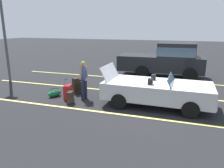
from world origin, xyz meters
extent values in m
plane|color=black|center=(0.00, 0.00, 0.00)|extent=(80.00, 80.00, 0.00)
cube|color=#EAE066|center=(0.00, -1.31, 0.00)|extent=(18.00, 0.12, 0.01)
cube|color=#EAE066|center=(0.00, 1.39, 0.00)|extent=(18.00, 0.12, 0.01)
cube|color=#EAE066|center=(0.00, 4.09, 0.00)|extent=(18.00, 0.12, 0.01)
cube|color=silver|center=(0.00, 0.00, 0.62)|extent=(4.14, 1.85, 0.64)
cube|color=silver|center=(1.43, -0.03, 0.51)|extent=(1.35, 1.70, 0.38)
cube|color=slate|center=(0.51, -0.01, 1.09)|extent=(0.22, 1.55, 0.31)
cube|color=black|center=(-0.20, 0.37, 1.05)|extent=(0.17, 0.22, 0.22)
cube|color=black|center=(-0.21, -0.36, 1.05)|extent=(0.17, 0.22, 0.22)
cube|color=silver|center=(-1.95, 0.05, 1.22)|extent=(0.36, 1.50, 0.58)
cylinder|color=black|center=(1.29, 0.78, 0.30)|extent=(0.60, 0.23, 0.60)
cylinder|color=black|center=(1.25, -0.84, 0.30)|extent=(0.60, 0.23, 0.60)
cylinder|color=black|center=(-1.25, 0.84, 0.30)|extent=(0.60, 0.23, 0.60)
cylinder|color=black|center=(-1.29, -0.78, 0.30)|extent=(0.60, 0.23, 0.60)
cube|color=#2D2319|center=(-3.65, 0.50, 0.37)|extent=(0.53, 0.55, 0.74)
cube|color=black|center=(-3.53, 0.40, 0.31)|extent=(0.27, 0.30, 0.41)
sphere|color=black|center=(-3.62, 0.70, 0.02)|extent=(0.04, 0.04, 0.04)
sphere|color=black|center=(-3.84, 0.44, 0.02)|extent=(0.04, 0.04, 0.04)
cube|color=red|center=(-3.67, -0.41, 0.31)|extent=(0.26, 0.41, 0.62)
cylinder|color=gray|center=(-3.74, -0.30, 0.75)|extent=(0.02, 0.02, 0.26)
cylinder|color=gray|center=(-3.73, -0.52, 0.75)|extent=(0.02, 0.02, 0.26)
cylinder|color=black|center=(-3.74, -0.41, 0.88)|extent=(0.04, 0.22, 0.03)
sphere|color=black|center=(-3.77, -0.27, 0.02)|extent=(0.04, 0.04, 0.04)
sphere|color=black|center=(-3.76, -0.55, 0.02)|extent=(0.04, 0.04, 0.04)
cube|color=#2D2319|center=(-3.33, -0.84, 0.25)|extent=(0.25, 0.37, 0.50)
sphere|color=black|center=(-3.43, -0.74, 0.02)|extent=(0.04, 0.04, 0.04)
sphere|color=black|center=(-3.39, -0.97, 0.02)|extent=(0.04, 0.04, 0.04)
ellipsoid|color=#19723F|center=(-4.43, -0.26, 0.15)|extent=(0.56, 0.71, 0.30)
torus|color=black|center=(-4.43, -0.26, 0.33)|extent=(0.50, 0.50, 0.02)
cylinder|color=#1E2338|center=(-2.99, -0.12, 0.41)|extent=(0.17, 0.17, 0.82)
cylinder|color=#1E2338|center=(-3.02, -0.32, 0.41)|extent=(0.17, 0.17, 0.82)
ellipsoid|color=#334C8C|center=(-3.00, -0.22, 1.12)|extent=(0.27, 0.35, 0.60)
sphere|color=#A37556|center=(-3.00, -0.22, 1.51)|extent=(0.21, 0.21, 0.21)
sphere|color=tan|center=(-3.00, -0.22, 1.56)|extent=(0.18, 0.18, 0.18)
cylinder|color=#A37556|center=(-2.97, -0.02, 1.19)|extent=(0.12, 0.20, 0.53)
cylinder|color=#A37556|center=(-3.04, -0.42, 1.19)|extent=(0.12, 0.20, 0.53)
cube|color=black|center=(1.55, 5.16, 0.85)|extent=(1.12, 1.91, 0.90)
cube|color=black|center=(0.50, 5.15, 1.25)|extent=(2.12, 1.92, 1.70)
cube|color=slate|center=(0.50, 5.15, 1.63)|extent=(2.08, 1.94, 0.51)
cube|color=black|center=(-1.70, 5.13, 0.85)|extent=(2.42, 1.93, 0.90)
cylinder|color=black|center=(1.32, 6.06, 0.40)|extent=(0.80, 0.29, 0.80)
cylinder|color=black|center=(1.34, 4.26, 0.40)|extent=(0.80, 0.29, 0.80)
cylinder|color=black|center=(-1.35, 6.04, 0.40)|extent=(0.80, 0.29, 0.80)
cylinder|color=black|center=(-1.33, 4.23, 0.40)|extent=(0.80, 0.29, 0.80)
cylinder|color=#4C4C51|center=(-8.31, 1.32, 2.80)|extent=(0.14, 0.14, 5.59)
camera|label=1|loc=(0.83, -8.21, 3.05)|focal=34.74mm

